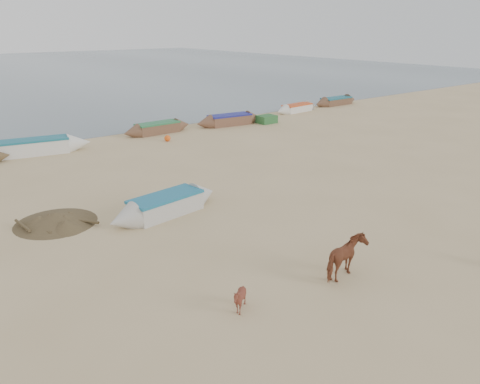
{
  "coord_description": "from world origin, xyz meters",
  "views": [
    {
      "loc": [
        -11.56,
        -10.91,
        7.75
      ],
      "look_at": [
        0.0,
        4.0,
        1.0
      ],
      "focal_mm": 35.0,
      "sensor_mm": 36.0,
      "label": 1
    }
  ],
  "objects": [
    {
      "name": "beach_clutter",
      "position": [
        4.43,
        19.6,
        0.3
      ],
      "size": [
        45.2,
        4.17,
        0.64
      ],
      "color": "#316E46",
      "rests_on": "ground"
    },
    {
      "name": "calf_front",
      "position": [
        -4.55,
        -1.85,
        0.43
      ],
      "size": [
        0.83,
        0.75,
        0.85
      ],
      "primitive_type": "imported",
      "rotation": [
        0.0,
        0.0,
        -1.66
      ],
      "color": "maroon",
      "rests_on": "ground"
    },
    {
      "name": "near_canoe",
      "position": [
        -2.57,
        5.89,
        0.44
      ],
      "size": [
        5.64,
        2.05,
        0.89
      ],
      "primitive_type": null,
      "rotation": [
        0.0,
        0.0,
        0.14
      ],
      "color": "beige",
      "rests_on": "ground"
    },
    {
      "name": "ground",
      "position": [
        0.0,
        0.0,
        0.0
      ],
      "size": [
        140.0,
        140.0,
        0.0
      ],
      "primitive_type": "plane",
      "color": "tan",
      "rests_on": "ground"
    },
    {
      "name": "waterline_canoes",
      "position": [
        0.21,
        20.06,
        0.42
      ],
      "size": [
        55.57,
        3.62,
        1.0
      ],
      "color": "brown",
      "rests_on": "ground"
    },
    {
      "name": "debris_pile",
      "position": [
        -6.68,
        7.87,
        0.23
      ],
      "size": [
        3.47,
        3.47,
        0.46
      ],
      "primitive_type": "cone",
      "rotation": [
        0.0,
        0.0,
        -0.04
      ],
      "color": "brown",
      "rests_on": "ground"
    },
    {
      "name": "cow_adult",
      "position": [
        -0.66,
        -2.41,
        0.7
      ],
      "size": [
        1.79,
        1.09,
        1.41
      ],
      "primitive_type": "imported",
      "rotation": [
        0.0,
        0.0,
        1.78
      ],
      "color": "brown",
      "rests_on": "ground"
    }
  ]
}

